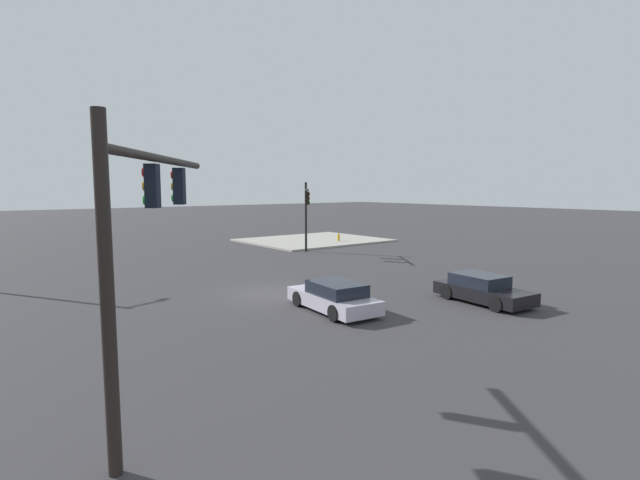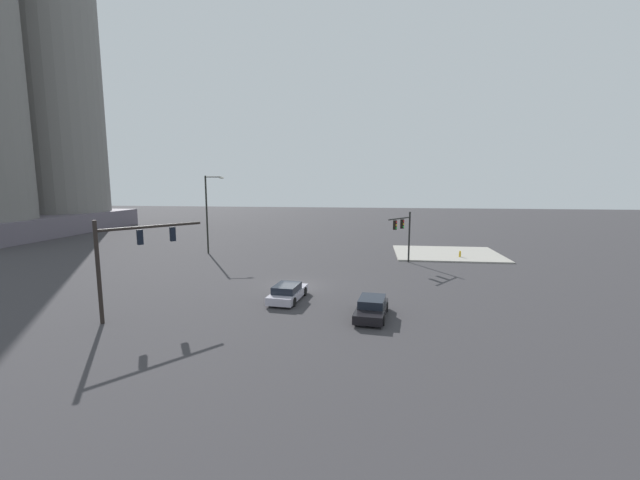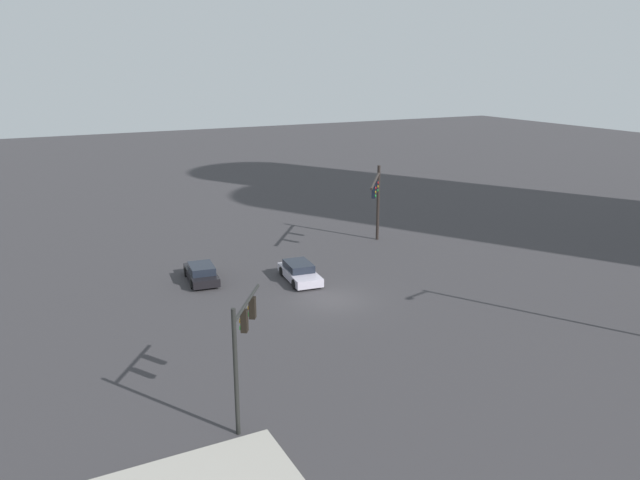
{
  "view_description": "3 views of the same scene",
  "coord_description": "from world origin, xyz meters",
  "px_view_note": "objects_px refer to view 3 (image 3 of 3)",
  "views": [
    {
      "loc": [
        -18.76,
        11.99,
        4.98
      ],
      "look_at": [
        -0.39,
        -2.54,
        2.41
      ],
      "focal_mm": 26.86,
      "sensor_mm": 36.0,
      "label": 1
    },
    {
      "loc": [
        -31.71,
        -6.03,
        8.44
      ],
      "look_at": [
        0.63,
        -1.95,
        3.74
      ],
      "focal_mm": 22.43,
      "sensor_mm": 36.0,
      "label": 2
    },
    {
      "loc": [
        31.63,
        -17.09,
        14.28
      ],
      "look_at": [
        -0.52,
        -0.56,
        3.85
      ],
      "focal_mm": 34.56,
      "sensor_mm": 36.0,
      "label": 3
    }
  ],
  "objects_px": {
    "traffic_signal_near_corner": "(243,336)",
    "sedan_car_waiting_far": "(300,272)",
    "traffic_signal_opposite_side": "(377,194)",
    "sedan_car_approaching": "(201,273)"
  },
  "relations": [
    {
      "from": "traffic_signal_near_corner",
      "to": "sedan_car_waiting_far",
      "type": "xyz_separation_m",
      "value": [
        -14.21,
        9.24,
        -3.12
      ]
    },
    {
      "from": "traffic_signal_opposite_side",
      "to": "sedan_car_approaching",
      "type": "bearing_deg",
      "value": -46.05
    },
    {
      "from": "sedan_car_waiting_far",
      "to": "traffic_signal_near_corner",
      "type": "bearing_deg",
      "value": -26.62
    },
    {
      "from": "sedan_car_approaching",
      "to": "sedan_car_waiting_far",
      "type": "bearing_deg",
      "value": -108.89
    },
    {
      "from": "traffic_signal_near_corner",
      "to": "traffic_signal_opposite_side",
      "type": "distance_m",
      "value": 26.31
    },
    {
      "from": "traffic_signal_near_corner",
      "to": "sedan_car_approaching",
      "type": "distance_m",
      "value": 17.67
    },
    {
      "from": "traffic_signal_near_corner",
      "to": "sedan_car_waiting_far",
      "type": "bearing_deg",
      "value": 1.7
    },
    {
      "from": "traffic_signal_opposite_side",
      "to": "sedan_car_waiting_far",
      "type": "height_order",
      "value": "traffic_signal_opposite_side"
    },
    {
      "from": "traffic_signal_opposite_side",
      "to": "sedan_car_approaching",
      "type": "distance_m",
      "value": 15.61
    },
    {
      "from": "traffic_signal_near_corner",
      "to": "traffic_signal_opposite_side",
      "type": "relative_size",
      "value": 0.86
    }
  ]
}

